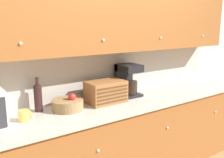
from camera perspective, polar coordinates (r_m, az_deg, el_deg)
wall_back at (r=2.86m, az=-2.90°, el=3.72°), size 5.93×0.06×2.60m
counter_unit at (r=2.84m, az=1.14°, el=-14.19°), size 3.55×0.66×0.92m
backsplash_panel at (r=2.85m, az=-2.49°, el=1.27°), size 3.53×0.01×0.52m
upper_cabinets at (r=2.76m, az=2.13°, el=14.31°), size 3.53×0.35×0.77m
mug at (r=2.27m, az=-19.42°, el=-7.91°), size 0.11×0.09×0.10m
wine_bottle at (r=2.45m, az=-16.56°, el=-3.79°), size 0.08×0.08×0.33m
fruit_basket at (r=2.45m, az=-10.06°, el=-5.71°), size 0.30×0.30×0.16m
bread_box at (r=2.62m, az=-1.43°, el=-2.95°), size 0.40×0.26×0.23m
coffee_maker at (r=2.88m, az=3.59°, el=-0.15°), size 0.23×0.26×0.37m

